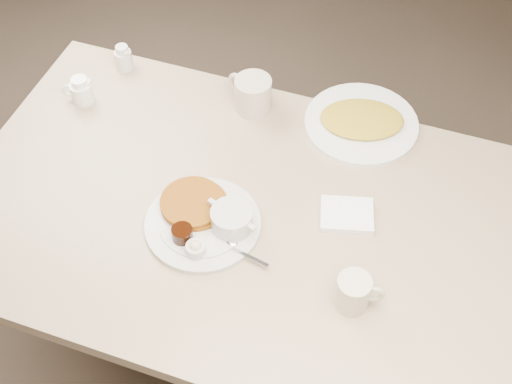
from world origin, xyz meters
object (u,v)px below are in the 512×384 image
(diner_table, at_px, (254,254))
(coffee_mug_near, at_px, (354,292))
(creamer_right, at_px, (123,58))
(hash_plate, at_px, (361,122))
(coffee_mug_far, at_px, (252,94))
(creamer_left, at_px, (81,91))
(main_plate, at_px, (207,219))

(diner_table, height_order, coffee_mug_near, coffee_mug_near)
(creamer_right, distance_m, hash_plate, 0.72)
(diner_table, height_order, hash_plate, hash_plate)
(coffee_mug_near, bearing_deg, coffee_mug_far, 129.19)
(creamer_left, height_order, creamer_right, same)
(creamer_left, bearing_deg, creamer_right, 72.92)
(main_plate, height_order, creamer_left, creamer_left)
(main_plate, distance_m, hash_plate, 0.53)
(diner_table, relative_size, creamer_left, 16.47)
(main_plate, bearing_deg, coffee_mug_far, 94.55)
(creamer_left, bearing_deg, coffee_mug_far, 16.14)
(coffee_mug_near, height_order, coffee_mug_far, coffee_mug_far)
(coffee_mug_near, xyz_separation_m, hash_plate, (-0.11, 0.55, -0.03))
(main_plate, relative_size, coffee_mug_far, 2.37)
(main_plate, height_order, creamer_right, creamer_right)
(coffee_mug_far, bearing_deg, creamer_right, 175.69)
(coffee_mug_near, height_order, hash_plate, coffee_mug_near)
(coffee_mug_far, xyz_separation_m, creamer_left, (-0.46, -0.13, -0.01))
(coffee_mug_near, relative_size, creamer_right, 1.45)
(coffee_mug_far, bearing_deg, coffee_mug_near, -50.81)
(coffee_mug_far, distance_m, creamer_left, 0.48)
(creamer_left, bearing_deg, hash_plate, 12.04)
(creamer_right, bearing_deg, coffee_mug_near, -33.38)
(creamer_right, height_order, hash_plate, creamer_right)
(main_plate, relative_size, creamer_left, 4.08)
(creamer_right, bearing_deg, coffee_mug_far, -4.31)
(diner_table, xyz_separation_m, hash_plate, (0.18, 0.39, 0.18))
(coffee_mug_near, distance_m, creamer_right, 1.00)
(coffee_mug_far, bearing_deg, creamer_left, -163.86)
(coffee_mug_near, bearing_deg, creamer_left, 156.49)
(diner_table, height_order, creamer_right, creamer_right)
(diner_table, distance_m, main_plate, 0.22)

